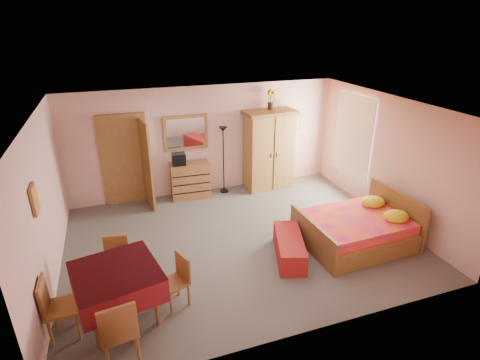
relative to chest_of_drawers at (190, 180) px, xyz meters
name	(u,v)px	position (x,y,z in m)	size (l,w,h in m)	color
floor	(240,240)	(0.49, -2.25, -0.43)	(6.50, 6.50, 0.00)	#635D57
ceiling	(240,108)	(0.49, -2.25, 2.17)	(6.50, 6.50, 0.00)	brown
wall_back	(206,140)	(0.49, 0.25, 0.87)	(6.50, 0.10, 2.60)	#DCA79F
wall_front	(306,255)	(0.49, -4.75, 0.87)	(6.50, 0.10, 2.60)	#DCA79F
wall_left	(43,206)	(-2.76, -2.25, 0.87)	(0.10, 5.00, 2.60)	#DCA79F
wall_right	(388,159)	(3.74, -2.25, 0.87)	(0.10, 5.00, 2.60)	#DCA79F
doorway	(126,161)	(-1.41, 0.22, 0.60)	(1.06, 0.12, 2.15)	#9E6B35
window	(353,137)	(3.70, -1.05, 1.02)	(0.08, 1.40, 1.95)	white
picture_left	(34,199)	(-2.73, -2.85, 1.27)	(0.04, 0.32, 0.42)	orange
picture_back	(295,122)	(2.84, 0.22, 1.12)	(0.30, 0.04, 0.40)	#D8BF59
chest_of_drawers	(190,180)	(0.00, 0.00, 0.00)	(0.91, 0.45, 0.86)	#9F6335
wall_mirror	(186,133)	(0.00, 0.21, 1.12)	(1.04, 0.05, 0.82)	white
stereo	(179,159)	(-0.24, -0.02, 0.57)	(0.30, 0.22, 0.28)	black
floor_lamp	(223,160)	(0.84, 0.01, 0.40)	(0.21, 0.21, 1.66)	black
wardrobe	(269,150)	(1.99, -0.09, 0.56)	(1.26, 0.65, 1.98)	#A47337
sunflower_vase	(271,99)	(2.05, 0.03, 1.79)	(0.19, 0.19, 0.48)	yellow
bed	(356,222)	(2.53, -3.04, 0.03)	(1.98, 1.56, 0.91)	#C81368
bench	(289,247)	(1.14, -3.06, -0.23)	(0.45, 1.22, 0.41)	maroon
dining_table	(119,294)	(-1.80, -3.62, -0.02)	(1.12, 1.12, 0.82)	maroon
chair_south	(118,329)	(-1.84, -4.36, 0.06)	(0.45, 0.45, 0.98)	olive
chair_north	(117,264)	(-1.81, -2.88, -0.01)	(0.38, 0.38, 0.84)	olive
chair_west	(62,307)	(-2.52, -3.69, 0.03)	(0.42, 0.42, 0.93)	#AE7C3B
chair_east	(174,282)	(-1.03, -3.61, -0.02)	(0.37, 0.37, 0.82)	#9D6935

